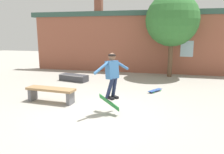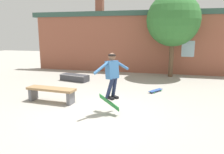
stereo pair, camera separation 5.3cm
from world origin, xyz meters
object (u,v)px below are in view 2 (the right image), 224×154
object	(u,v)px
tree_right	(173,20)
skate_ledge	(75,78)
skateboard_flipping	(109,102)
skateboard_resting	(156,90)
park_bench	(51,92)
skater	(112,72)

from	to	relation	value
tree_right	skate_ledge	size ratio (longest dim) A/B	2.88
skateboard_flipping	skateboard_resting	bearing A→B (deg)	91.33
park_bench	tree_right	bearing A→B (deg)	58.94
park_bench	skateboard_flipping	size ratio (longest dim) A/B	2.55
skateboard_flipping	skateboard_resting	xyz separation A→B (m)	(1.26, 2.79, -0.27)
skate_ledge	skater	xyz separation A→B (m)	(2.93, -3.97, 1.11)
tree_right	park_bench	distance (m)	7.53
tree_right	skateboard_flipping	bearing A→B (deg)	-106.78
skate_ledge	skater	world-z (taller)	skater
skateboard_flipping	tree_right	bearing A→B (deg)	98.82
park_bench	skateboard_flipping	distance (m)	2.31
skateboard_flipping	park_bench	bearing A→B (deg)	-168.66
tree_right	skate_ledge	world-z (taller)	tree_right
park_bench	skate_ledge	bearing A→B (deg)	104.89
skate_ledge	skateboard_flipping	xyz separation A→B (m)	(2.84, -3.97, 0.18)
skate_ledge	skateboard_resting	size ratio (longest dim) A/B	2.10
skateboard_resting	tree_right	bearing A→B (deg)	-157.47
tree_right	skate_ledge	bearing A→B (deg)	-154.13
park_bench	skateboard_flipping	xyz separation A→B (m)	(2.24, -0.57, -0.03)
tree_right	skateboard_resting	xyz separation A→B (m)	(-0.63, -3.47, -2.99)
park_bench	skate_ledge	size ratio (longest dim) A/B	1.15
skateboard_resting	skater	bearing A→B (deg)	10.07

